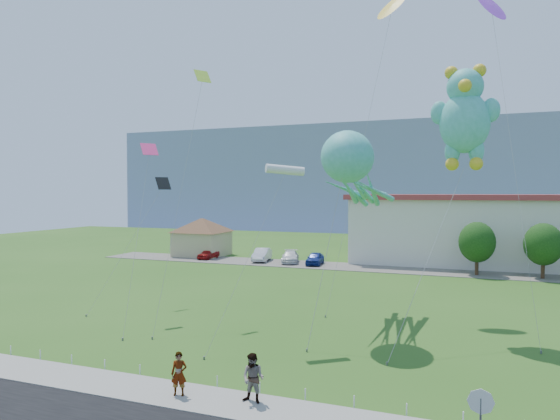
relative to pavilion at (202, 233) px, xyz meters
The scene contains 23 objects.
ground 45.05m from the pavilion, 57.72° to the right, with size 160.00×160.00×0.00m, color #2B5618.
sidewalk 47.39m from the pavilion, 59.50° to the right, with size 80.00×2.50×0.10m, color gray.
parking_strip 24.37m from the pavilion, ahead, with size 70.00×6.00×0.06m, color #59544C.
hill_ridge 85.96m from the pavilion, 73.69° to the left, with size 160.00×50.00×25.00m, color gray.
pavilion is the anchor object (origin of this frame).
stop_sign 53.90m from the pavilion, 51.56° to the right, with size 0.80×0.07×2.50m.
rope_fence 46.13m from the pavilion, 58.59° to the right, with size 26.05×0.05×0.50m.
tree_near 34.24m from the pavilion, ahead, with size 3.60×3.60×5.47m.
tree_mid 40.20m from the pavilion, ahead, with size 3.60×3.60×5.47m.
pedestrian_left 46.45m from the pavilion, 61.63° to the right, with size 0.65×0.43×1.78m, color gray.
pedestrian_right 47.66m from the pavilion, 58.06° to the right, with size 0.95×0.74×1.96m, color gray.
parked_car_red 4.25m from the pavilion, 47.61° to the right, with size 1.49×3.69×1.26m, color #AD1615.
parked_car_silver 10.11m from the pavilion, 13.50° to the right, with size 1.64×4.71×1.55m, color silver.
parked_car_white 13.67m from the pavilion, ahead, with size 1.93×4.74×1.37m, color silver.
parked_car_blue 16.93m from the pavilion, ahead, with size 1.67×4.16×1.42m, color navy.
octopus_kite 39.26m from the pavilion, 46.89° to the right, with size 3.07×10.80×12.06m.
teddy_bear_kite 43.20m from the pavilion, 38.62° to the right, with size 5.39×9.04×16.06m.
small_kite_purple 43.73m from the pavilion, 30.05° to the right, with size 3.23×10.36×22.25m.
small_kite_pink 32.98m from the pavilion, 67.04° to the right, with size 3.17×6.91×11.87m.
small_kite_white 40.04m from the pavilion, 53.74° to the right, with size 2.99×5.72×10.14m.
small_kite_black 28.56m from the pavilion, 67.54° to the right, with size 2.74×6.92×9.57m.
small_kite_yellow 33.87m from the pavilion, 61.02° to the right, with size 1.55×8.17×17.11m.
small_kite_orange 38.73m from the pavilion, 35.80° to the right, with size 4.32×7.13×23.23m.
Camera 1 is at (9.05, -20.26, 8.42)m, focal length 32.00 mm.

